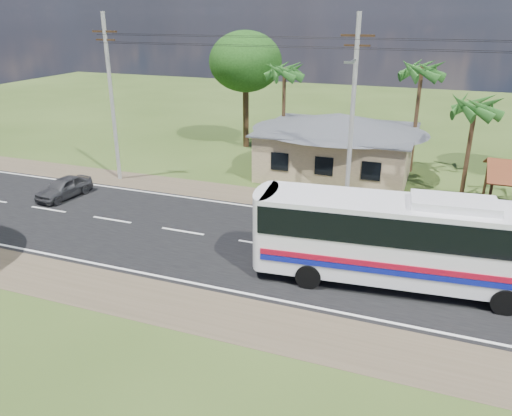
{
  "coord_description": "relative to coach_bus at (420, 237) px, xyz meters",
  "views": [
    {
      "loc": [
        7.76,
        -21.42,
        11.0
      ],
      "look_at": [
        -0.68,
        1.0,
        1.52
      ],
      "focal_mm": 35.0,
      "sensor_mm": 36.0,
      "label": 1
    }
  ],
  "objects": [
    {
      "name": "road",
      "position": [
        -7.54,
        1.57,
        -2.34
      ],
      "size": [
        120.0,
        16.0,
        0.03
      ],
      "color": "black",
      "rests_on": "ground"
    },
    {
      "name": "house",
      "position": [
        -6.54,
        14.57,
        0.3
      ],
      "size": [
        12.4,
        10.0,
        5.0
      ],
      "color": "tan",
      "rests_on": "ground"
    },
    {
      "name": "small_car",
      "position": [
        -21.56,
        3.65,
        -1.69
      ],
      "size": [
        1.95,
        3.98,
        1.31
      ],
      "primitive_type": "imported",
      "rotation": [
        0.0,
        0.0,
        -0.11
      ],
      "color": "#29292B",
      "rests_on": "ground"
    },
    {
      "name": "utility_poles",
      "position": [
        -4.87,
        8.06,
        3.42
      ],
      "size": [
        32.8,
        2.22,
        11.0
      ],
      "color": "#9E9E99",
      "rests_on": "ground"
    },
    {
      "name": "palm_far",
      "position": [
        -11.54,
        17.57,
        4.33
      ],
      "size": [
        2.8,
        2.8,
        7.7
      ],
      "color": "#47301E",
      "rests_on": "ground"
    },
    {
      "name": "coach_bus",
      "position": [
        0.0,
        0.0,
        0.0
      ],
      "size": [
        13.43,
        4.07,
        4.11
      ],
      "rotation": [
        0.0,
        0.0,
        0.1
      ],
      "color": "silver",
      "rests_on": "ground"
    },
    {
      "name": "palm_mid",
      "position": [
        -1.54,
        17.07,
        4.81
      ],
      "size": [
        2.8,
        2.8,
        8.2
      ],
      "color": "#47301E",
      "rests_on": "ground"
    },
    {
      "name": "ground",
      "position": [
        -7.54,
        1.57,
        -2.35
      ],
      "size": [
        120.0,
        120.0,
        0.0
      ],
      "primitive_type": "plane",
      "color": "#2E4117",
      "rests_on": "ground"
    },
    {
      "name": "person",
      "position": [
        3.74,
        6.94,
        -1.53
      ],
      "size": [
        0.66,
        0.51,
        1.62
      ],
      "primitive_type": "imported",
      "rotation": [
        0.0,
        0.0,
        3.36
      ],
      "color": "navy",
      "rests_on": "ground"
    },
    {
      "name": "palm_near",
      "position": [
        1.96,
        12.57,
        3.36
      ],
      "size": [
        2.8,
        2.8,
        6.7
      ],
      "color": "#47301E",
      "rests_on": "ground"
    },
    {
      "name": "tree_behind_house",
      "position": [
        -15.54,
        19.57,
        4.77
      ],
      "size": [
        6.0,
        6.0,
        9.61
      ],
      "color": "#47301E",
      "rests_on": "ground"
    },
    {
      "name": "motorcycle",
      "position": [
        -3.02,
        6.8,
        -1.84
      ],
      "size": [
        2.0,
        0.91,
        1.01
      ],
      "primitive_type": "imported",
      "rotation": [
        0.0,
        0.0,
        1.44
      ],
      "color": "black",
      "rests_on": "ground"
    }
  ]
}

